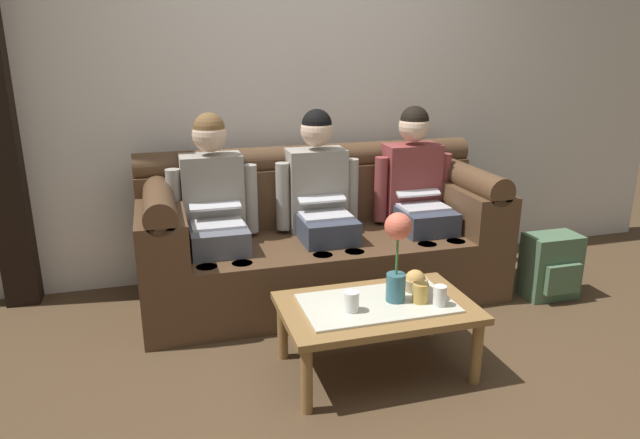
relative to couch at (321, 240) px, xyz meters
The scene contains 13 objects.
ground_plane 1.23m from the couch, 90.00° to the right, with size 14.00×14.00×0.00m, color #4C3823.
back_wall_patterned 1.20m from the couch, 90.00° to the left, with size 6.00×0.12×2.90m, color silver.
couch is the anchor object (origin of this frame).
person_left 0.74m from the couch, behind, with size 0.56×0.67×1.22m.
person_middle 0.29m from the couch, 90.00° to the right, with size 0.56×0.67×1.22m.
person_right 0.74m from the couch, ahead, with size 0.56×0.67×1.22m.
coffee_table 1.01m from the couch, 90.00° to the right, with size 0.97×0.60×0.38m.
flower_vase 1.06m from the couch, 84.63° to the right, with size 0.13×0.13×0.46m.
snack_bowl 0.95m from the couch, 74.77° to the right, with size 0.13×0.13×0.11m.
cup_near_left 1.09m from the couch, 78.94° to the right, with size 0.08×0.08×0.10m, color gold.
cup_near_right 1.08m from the couch, 98.26° to the right, with size 0.07×0.07×0.10m, color white.
cup_far_center 1.17m from the couch, 75.91° to the right, with size 0.06×0.06×0.10m, color white.
backpack_right 1.53m from the couch, 18.75° to the right, with size 0.35×0.26×0.43m.
Camera 1 is at (-1.01, -2.30, 1.63)m, focal length 32.49 mm.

